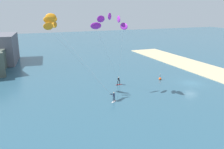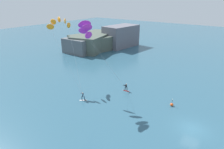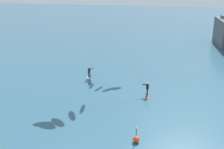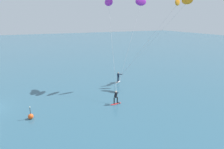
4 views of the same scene
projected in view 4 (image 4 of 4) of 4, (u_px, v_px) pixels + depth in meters
The scene contains 3 objects.
kitesurfer_nearshore at pixel (124, 0), 29.97m from camera, with size 8.99×8.15×14.44m.
kitesurfer_mid_water at pixel (179, 1), 32.25m from camera, with size 6.72×11.20×14.41m.
marker_buoy at pixel (31, 116), 22.15m from camera, with size 0.56×0.56×1.38m.
Camera 4 is at (26.44, 3.82, 10.20)m, focal length 34.21 mm.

